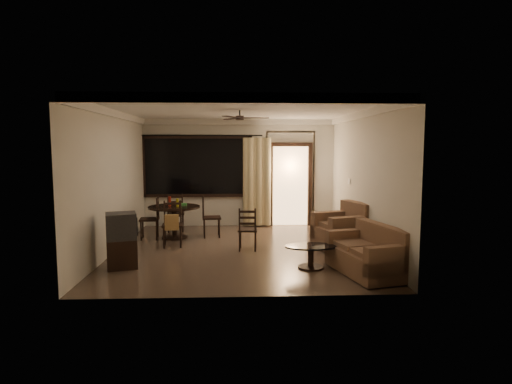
{
  "coord_description": "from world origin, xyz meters",
  "views": [
    {
      "loc": [
        -0.05,
        -8.52,
        2.08
      ],
      "look_at": [
        0.33,
        0.2,
        1.16
      ],
      "focal_mm": 30.0,
      "sensor_mm": 36.0,
      "label": 1
    }
  ],
  "objects_px": {
    "dining_chair_west": "(150,227)",
    "side_chair": "(248,237)",
    "sofa": "(369,255)",
    "dining_chair_east": "(211,225)",
    "coffee_table": "(311,253)",
    "tv_cabinet": "(122,240)",
    "dining_chair_south": "(173,232)",
    "armchair": "(344,231)",
    "dining_table": "(174,213)",
    "dining_chair_north": "(176,220)"
  },
  "relations": [
    {
      "from": "tv_cabinet",
      "to": "dining_chair_west",
      "type": "bearing_deg",
      "value": 72.83
    },
    {
      "from": "tv_cabinet",
      "to": "dining_table",
      "type": "bearing_deg",
      "value": 60.33
    },
    {
      "from": "dining_chair_north",
      "to": "tv_cabinet",
      "type": "xyz_separation_m",
      "value": [
        -0.47,
        -3.2,
        0.2
      ]
    },
    {
      "from": "dining_chair_west",
      "to": "side_chair",
      "type": "distance_m",
      "value": 2.47
    },
    {
      "from": "dining_table",
      "to": "dining_chair_north",
      "type": "bearing_deg",
      "value": 95.84
    },
    {
      "from": "dining_chair_west",
      "to": "dining_chair_north",
      "type": "bearing_deg",
      "value": 146.45
    },
    {
      "from": "side_chair",
      "to": "dining_chair_west",
      "type": "bearing_deg",
      "value": -23.87
    },
    {
      "from": "dining_chair_east",
      "to": "coffee_table",
      "type": "xyz_separation_m",
      "value": [
        1.87,
        -2.67,
        -0.02
      ]
    },
    {
      "from": "dining_chair_west",
      "to": "tv_cabinet",
      "type": "distance_m",
      "value": 2.34
    },
    {
      "from": "armchair",
      "to": "dining_chair_north",
      "type": "bearing_deg",
      "value": 133.68
    },
    {
      "from": "dining_table",
      "to": "dining_chair_west",
      "type": "height_order",
      "value": "dining_table"
    },
    {
      "from": "dining_chair_north",
      "to": "sofa",
      "type": "xyz_separation_m",
      "value": [
        3.69,
        -3.74,
        0.03
      ]
    },
    {
      "from": "dining_chair_east",
      "to": "dining_chair_north",
      "type": "relative_size",
      "value": 1.0
    },
    {
      "from": "dining_chair_south",
      "to": "sofa",
      "type": "height_order",
      "value": "dining_chair_south"
    },
    {
      "from": "dining_table",
      "to": "tv_cabinet",
      "type": "bearing_deg",
      "value": -102.76
    },
    {
      "from": "tv_cabinet",
      "to": "coffee_table",
      "type": "bearing_deg",
      "value": -19.83
    },
    {
      "from": "coffee_table",
      "to": "dining_table",
      "type": "bearing_deg",
      "value": 136.3
    },
    {
      "from": "dining_table",
      "to": "dining_chair_west",
      "type": "xyz_separation_m",
      "value": [
        -0.54,
        -0.08,
        -0.3
      ]
    },
    {
      "from": "dining_chair_west",
      "to": "armchair",
      "type": "distance_m",
      "value": 4.31
    },
    {
      "from": "dining_chair_west",
      "to": "armchair",
      "type": "height_order",
      "value": "armchair"
    },
    {
      "from": "tv_cabinet",
      "to": "sofa",
      "type": "xyz_separation_m",
      "value": [
        4.15,
        -0.54,
        -0.17
      ]
    },
    {
      "from": "dining_chair_west",
      "to": "dining_chair_east",
      "type": "distance_m",
      "value": 1.38
    },
    {
      "from": "coffee_table",
      "to": "dining_chair_east",
      "type": "bearing_deg",
      "value": 125.1
    },
    {
      "from": "dining_table",
      "to": "side_chair",
      "type": "relative_size",
      "value": 1.34
    },
    {
      "from": "dining_chair_west",
      "to": "dining_chair_east",
      "type": "height_order",
      "value": "same"
    },
    {
      "from": "armchair",
      "to": "coffee_table",
      "type": "distance_m",
      "value": 1.61
    },
    {
      "from": "dining_chair_west",
      "to": "tv_cabinet",
      "type": "xyz_separation_m",
      "value": [
        -0.01,
        -2.33,
        0.2
      ]
    },
    {
      "from": "dining_chair_south",
      "to": "tv_cabinet",
      "type": "height_order",
      "value": "tv_cabinet"
    },
    {
      "from": "dining_chair_west",
      "to": "dining_chair_south",
      "type": "bearing_deg",
      "value": 33.18
    },
    {
      "from": "armchair",
      "to": "side_chair",
      "type": "bearing_deg",
      "value": 161.98
    },
    {
      "from": "dining_chair_west",
      "to": "sofa",
      "type": "distance_m",
      "value": 5.04
    },
    {
      "from": "dining_chair_east",
      "to": "dining_chair_south",
      "type": "distance_m",
      "value": 1.2
    },
    {
      "from": "dining_table",
      "to": "dining_chair_east",
      "type": "xyz_separation_m",
      "value": [
        0.83,
        0.08,
        -0.3
      ]
    },
    {
      "from": "coffee_table",
      "to": "dining_chair_north",
      "type": "bearing_deg",
      "value": 129.6
    },
    {
      "from": "armchair",
      "to": "dining_chair_south",
      "type": "bearing_deg",
      "value": 156.09
    },
    {
      "from": "tv_cabinet",
      "to": "sofa",
      "type": "height_order",
      "value": "tv_cabinet"
    },
    {
      "from": "dining_chair_west",
      "to": "dining_chair_south",
      "type": "height_order",
      "value": "same"
    },
    {
      "from": "side_chair",
      "to": "coffee_table",
      "type": "bearing_deg",
      "value": 131.88
    },
    {
      "from": "dining_table",
      "to": "dining_chair_east",
      "type": "bearing_deg",
      "value": 5.64
    },
    {
      "from": "armchair",
      "to": "dining_chair_west",
      "type": "bearing_deg",
      "value": 146.82
    },
    {
      "from": "dining_chair_east",
      "to": "tv_cabinet",
      "type": "height_order",
      "value": "tv_cabinet"
    },
    {
      "from": "dining_chair_north",
      "to": "sofa",
      "type": "bearing_deg",
      "value": 128.86
    },
    {
      "from": "tv_cabinet",
      "to": "side_chair",
      "type": "bearing_deg",
      "value": 11.37
    },
    {
      "from": "dining_table",
      "to": "dining_chair_north",
      "type": "height_order",
      "value": "dining_table"
    },
    {
      "from": "dining_table",
      "to": "dining_chair_west",
      "type": "distance_m",
      "value": 0.62
    },
    {
      "from": "dining_table",
      "to": "sofa",
      "type": "relative_size",
      "value": 0.73
    },
    {
      "from": "dining_chair_north",
      "to": "tv_cabinet",
      "type": "height_order",
      "value": "tv_cabinet"
    },
    {
      "from": "dining_chair_north",
      "to": "side_chair",
      "type": "distance_m",
      "value": 2.66
    },
    {
      "from": "sofa",
      "to": "side_chair",
      "type": "xyz_separation_m",
      "value": [
        -1.95,
        1.72,
        -0.05
      ]
    },
    {
      "from": "coffee_table",
      "to": "tv_cabinet",
      "type": "bearing_deg",
      "value": 177.07
    }
  ]
}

